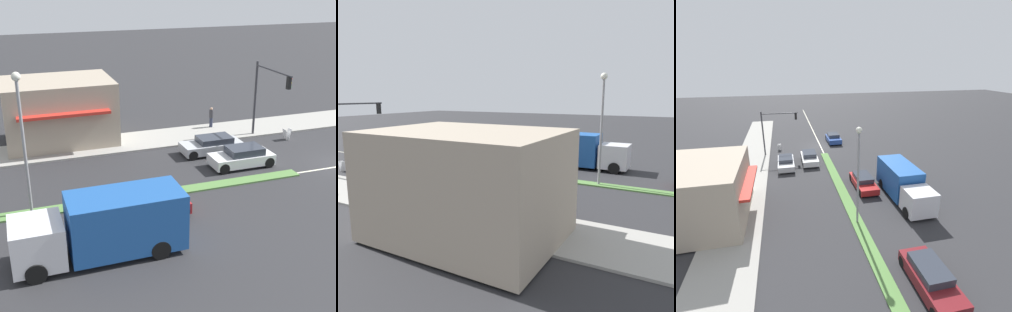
% 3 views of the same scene
% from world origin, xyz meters
% --- Properties ---
extents(ground_plane, '(160.00, 160.00, 0.00)m').
position_xyz_m(ground_plane, '(0.00, 18.00, 0.00)').
color(ground_plane, '#2B2B2D').
extents(sidewalk_right, '(4.00, 73.00, 0.12)m').
position_xyz_m(sidewalk_right, '(9.00, 18.50, 0.06)').
color(sidewalk_right, '#9E9B93').
rests_on(sidewalk_right, ground).
extents(median_strip, '(0.90, 46.00, 0.10)m').
position_xyz_m(median_strip, '(0.00, 27.00, 0.05)').
color(median_strip, '#568442').
rests_on(median_strip, ground).
extents(lane_marking_center, '(0.16, 60.00, 0.01)m').
position_xyz_m(lane_marking_center, '(0.00, 0.00, 0.00)').
color(lane_marking_center, beige).
rests_on(lane_marking_center, ground).
extents(building_corner_store, '(6.42, 7.75, 4.53)m').
position_xyz_m(building_corner_store, '(10.99, 17.07, 2.39)').
color(building_corner_store, tan).
rests_on(building_corner_store, sidewalk_right).
extents(traffic_signal_main, '(4.59, 0.34, 5.60)m').
position_xyz_m(traffic_signal_main, '(6.12, 2.84, 3.90)').
color(traffic_signal_main, '#333338').
rests_on(traffic_signal_main, sidewalk_right).
extents(street_lamp, '(0.44, 0.44, 7.37)m').
position_xyz_m(street_lamp, '(0.00, 20.04, 4.78)').
color(street_lamp, gray).
rests_on(street_lamp, median_strip).
extents(pedestrian, '(0.34, 0.34, 1.63)m').
position_xyz_m(pedestrian, '(10.14, 5.24, 0.98)').
color(pedestrian, '#282D42').
rests_on(pedestrian, sidewalk_right).
extents(warning_aframe_sign, '(0.45, 0.53, 0.84)m').
position_xyz_m(warning_aframe_sign, '(5.72, 0.99, 0.43)').
color(warning_aframe_sign, silver).
rests_on(warning_aframe_sign, ground).
extents(delivery_truck, '(2.44, 7.50, 2.87)m').
position_xyz_m(delivery_truck, '(-5.00, 17.14, 1.47)').
color(delivery_truck, silver).
rests_on(delivery_truck, ground).
extents(hatchback_red, '(1.78, 4.43, 1.22)m').
position_xyz_m(hatchback_red, '(-2.20, 14.43, 0.60)').
color(hatchback_red, '#AD1E1E').
rests_on(hatchback_red, ground).
extents(coupe_blue, '(1.88, 3.82, 1.32)m').
position_xyz_m(coupe_blue, '(-2.20, -0.96, 0.64)').
color(coupe_blue, '#284793').
rests_on(coupe_blue, ground).
extents(sedan_silver, '(1.82, 4.25, 1.21)m').
position_xyz_m(sedan_silver, '(5.00, 7.50, 0.60)').
color(sedan_silver, '#B7BABF').
rests_on(sedan_silver, ground).
extents(sedan_maroon, '(1.81, 4.44, 1.34)m').
position_xyz_m(sedan_maroon, '(-2.20, 26.74, 0.65)').
color(sedan_maroon, maroon).
rests_on(sedan_maroon, ground).
extents(van_white, '(1.84, 4.11, 1.31)m').
position_xyz_m(van_white, '(2.20, 6.64, 0.64)').
color(van_white, silver).
rests_on(van_white, ground).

